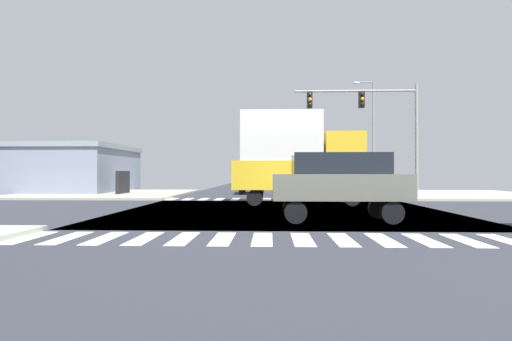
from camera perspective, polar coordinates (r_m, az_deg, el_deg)
ground at (r=17.11m, az=3.96°, el=-6.00°), size 90.00×90.00×0.05m
sidewalk_corner_ne at (r=32.07m, az=27.14°, el=-3.15°), size 12.00×12.00×0.14m
sidewalk_corner_nw at (r=31.62m, az=-21.12°, el=-3.21°), size 12.00×12.00×0.14m
crosswalk_near at (r=9.87m, az=3.90°, el=-10.03°), size 13.50×2.00×0.01m
crosswalk_far at (r=24.38m, az=2.81°, el=-4.24°), size 13.50×2.00×0.01m
traffic_signal_mast at (r=25.36m, az=16.44°, el=7.97°), size 7.60×0.55×7.17m
street_lamp at (r=33.30m, az=16.52°, el=6.13°), size 1.78×0.32×9.20m
bank_building at (r=37.13m, az=-28.32°, el=0.21°), size 14.53×9.60×3.97m
pickup_nearside_1 at (r=53.49m, az=0.54°, el=-0.74°), size 2.00×5.10×2.35m
suv_farside_1 at (r=13.73m, az=12.15°, el=-1.46°), size 4.60×1.96×2.34m
suv_queued_2 at (r=31.06m, az=-0.57°, el=-0.84°), size 1.96×4.60×2.34m
box_truck_trailing_1 at (r=20.59m, az=6.07°, el=2.17°), size 7.20×2.40×4.85m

